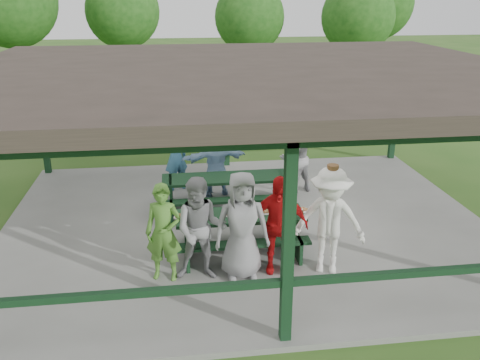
{
  "coord_description": "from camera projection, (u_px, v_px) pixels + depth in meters",
  "views": [
    {
      "loc": [
        -1.4,
        -9.56,
        4.68
      ],
      "look_at": [
        -0.17,
        -0.3,
        1.17
      ],
      "focal_mm": 38.0,
      "sensor_mm": 36.0,
      "label": 1
    }
  ],
  "objects": [
    {
      "name": "pickup_truck",
      "position": [
        236.0,
        100.0,
        19.44
      ],
      "size": [
        5.31,
        2.77,
        1.43
      ],
      "primitive_type": "imported",
      "rotation": [
        0.0,
        0.0,
        1.65
      ],
      "color": "silver",
      "rests_on": "ground"
    },
    {
      "name": "picnic_table_far",
      "position": [
        227.0,
        188.0,
        11.19
      ],
      "size": [
        2.8,
        1.39,
        0.75
      ],
      "color": "black",
      "rests_on": "concrete_slab"
    },
    {
      "name": "tree_left",
      "position": [
        123.0,
        12.0,
        24.19
      ],
      "size": [
        3.5,
        3.5,
        5.48
      ],
      "color": "#372116",
      "rests_on": "ground"
    },
    {
      "name": "contestant_green",
      "position": [
        164.0,
        233.0,
        8.33
      ],
      "size": [
        0.69,
        0.54,
        1.68
      ],
      "primitive_type": "imported",
      "rotation": [
        0.0,
        0.0,
        -0.24
      ],
      "color": "#4E882E",
      "rests_on": "concrete_slab"
    },
    {
      "name": "contestant_grey_left",
      "position": [
        201.0,
        230.0,
        8.32
      ],
      "size": [
        0.95,
        0.78,
        1.79
      ],
      "primitive_type": "imported",
      "rotation": [
        0.0,
        0.0,
        -0.13
      ],
      "color": "gray",
      "rests_on": "concrete_slab"
    },
    {
      "name": "tree_far_right",
      "position": [
        377.0,
        3.0,
        26.52
      ],
      "size": [
        3.8,
        3.8,
        5.94
      ],
      "color": "#372116",
      "rests_on": "ground"
    },
    {
      "name": "tree_mid",
      "position": [
        249.0,
        17.0,
        23.87
      ],
      "size": [
        3.28,
        3.28,
        5.12
      ],
      "color": "#372116",
      "rests_on": "ground"
    },
    {
      "name": "pavilion_structure",
      "position": [
        247.0,
        75.0,
        9.58
      ],
      "size": [
        10.6,
        8.6,
        3.24
      ],
      "color": "black",
      "rests_on": "concrete_slab"
    },
    {
      "name": "picnic_table_near",
      "position": [
        240.0,
        228.0,
        9.34
      ],
      "size": [
        2.34,
        1.39,
        0.75
      ],
      "color": "black",
      "rests_on": "concrete_slab"
    },
    {
      "name": "spectator_blue",
      "position": [
        176.0,
        157.0,
        12.16
      ],
      "size": [
        0.71,
        0.6,
        1.64
      ],
      "primitive_type": "imported",
      "rotation": [
        0.0,
        0.0,
        3.57
      ],
      "color": "teal",
      "rests_on": "concrete_slab"
    },
    {
      "name": "contestant_white_fedora",
      "position": [
        329.0,
        221.0,
        8.52
      ],
      "size": [
        1.38,
        1.05,
        1.94
      ],
      "rotation": [
        0.0,
        0.0,
        -0.32
      ],
      "color": "white",
      "rests_on": "concrete_slab"
    },
    {
      "name": "contestant_red",
      "position": [
        278.0,
        224.0,
        8.56
      ],
      "size": [
        1.09,
        0.64,
        1.74
      ],
      "primitive_type": "imported",
      "rotation": [
        0.0,
        0.0,
        -0.23
      ],
      "color": "#B40E10",
      "rests_on": "concrete_slab"
    },
    {
      "name": "spectator_lblue",
      "position": [
        216.0,
        161.0,
        11.85
      ],
      "size": [
        1.61,
        0.77,
        1.67
      ],
      "primitive_type": "imported",
      "rotation": [
        0.0,
        0.0,
        3.33
      ],
      "color": "#8CB3D9",
      "rests_on": "concrete_slab"
    },
    {
      "name": "tree_right",
      "position": [
        358.0,
        17.0,
        23.06
      ],
      "size": [
        3.32,
        3.32,
        5.19
      ],
      "color": "#372116",
      "rests_on": "ground"
    },
    {
      "name": "contestant_grey_mid",
      "position": [
        242.0,
        226.0,
        8.37
      ],
      "size": [
        0.92,
        0.61,
        1.86
      ],
      "primitive_type": "imported",
      "rotation": [
        0.0,
        0.0,
        0.02
      ],
      "color": "gray",
      "rests_on": "concrete_slab"
    },
    {
      "name": "concrete_slab",
      "position": [
        246.0,
        225.0,
        10.67
      ],
      "size": [
        10.0,
        8.0,
        0.1
      ],
      "primitive_type": "cube",
      "color": "slate",
      "rests_on": "ground"
    },
    {
      "name": "table_setting",
      "position": [
        250.0,
        211.0,
        9.28
      ],
      "size": [
        2.5,
        0.45,
        0.1
      ],
      "color": "white",
      "rests_on": "picnic_table_near"
    },
    {
      "name": "ground",
      "position": [
        246.0,
        227.0,
        10.69
      ],
      "size": [
        90.0,
        90.0,
        0.0
      ],
      "primitive_type": "plane",
      "color": "#2D561B",
      "rests_on": "ground"
    },
    {
      "name": "farm_trailer",
      "position": [
        87.0,
        117.0,
        16.97
      ],
      "size": [
        3.95,
        2.01,
        1.37
      ],
      "rotation": [
        0.0,
        0.0,
        -0.12
      ],
      "color": "navy",
      "rests_on": "ground"
    },
    {
      "name": "spectator_grey",
      "position": [
        295.0,
        157.0,
        12.0
      ],
      "size": [
        1.02,
        0.92,
        1.73
      ],
      "primitive_type": "imported",
      "rotation": [
        0.0,
        0.0,
        3.53
      ],
      "color": "gray",
      "rests_on": "concrete_slab"
    },
    {
      "name": "tree_far_left",
      "position": [
        9.0,
        1.0,
        21.67
      ],
      "size": [
        4.0,
        4.0,
        6.26
      ],
      "color": "#372116",
      "rests_on": "ground"
    }
  ]
}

